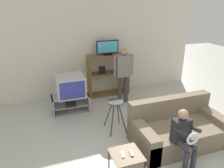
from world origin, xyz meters
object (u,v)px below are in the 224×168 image
object	(u,v)px
snack_table	(126,156)
remote_control_white	(123,154)
television_main	(70,86)
television_flat	(108,48)
folding_stool	(115,107)
person_seated_child	(184,134)
remote_control_black	(131,153)
media_shelf	(108,74)
tv_stand	(70,104)
person_standing_adult	(123,71)
couch	(178,129)

from	to	relation	value
snack_table	remote_control_white	xyz separation A→B (m)	(-0.06, 0.00, 0.05)
television_main	remote_control_white	size ratio (longest dim) A/B	4.56
television_flat	folding_stool	distance (m)	2.06
television_main	remote_control_white	xyz separation A→B (m)	(0.40, -2.38, -0.29)
television_flat	person_seated_child	distance (m)	3.27
remote_control_white	person_seated_child	size ratio (longest dim) A/B	0.15
remote_control_black	person_seated_child	size ratio (longest dim) A/B	0.15
television_flat	media_shelf	bearing A→B (deg)	-18.64
tv_stand	snack_table	bearing A→B (deg)	-78.51
snack_table	remote_control_white	world-z (taller)	remote_control_white
remote_control_white	person_standing_adult	world-z (taller)	person_standing_adult
tv_stand	couch	xyz separation A→B (m)	(1.76, -1.90, 0.06)
snack_table	couch	size ratio (longest dim) A/B	0.27
person_standing_adult	media_shelf	bearing A→B (deg)	106.14
television_flat	person_seated_child	bearing A→B (deg)	-85.49
tv_stand	person_standing_adult	world-z (taller)	person_standing_adult
person_standing_adult	remote_control_white	bearing A→B (deg)	-112.14
media_shelf	person_standing_adult	xyz separation A→B (m)	(0.19, -0.65, 0.29)
tv_stand	television_flat	size ratio (longest dim) A/B	1.42
person_seated_child	person_standing_adult	bearing A→B (deg)	90.96
folding_stool	couch	xyz separation A→B (m)	(1.00, -0.78, -0.27)
television_flat	folding_stool	size ratio (longest dim) A/B	0.92
television_main	snack_table	bearing A→B (deg)	-79.24
remote_control_white	television_flat	bearing A→B (deg)	91.34
tv_stand	snack_table	xyz separation A→B (m)	(0.48, -2.37, 0.13)
tv_stand	person_standing_adult	size ratio (longest dim) A/B	0.59
media_shelf	couch	world-z (taller)	media_shelf
couch	tv_stand	bearing A→B (deg)	132.71
television_main	couch	xyz separation A→B (m)	(1.73, -1.92, -0.41)
couch	remote_control_white	bearing A→B (deg)	-160.71
folding_stool	couch	world-z (taller)	couch
remote_control_black	person_seated_child	xyz separation A→B (m)	(0.89, -0.05, 0.18)
remote_control_white	person_seated_child	distance (m)	1.05
remote_control_black	television_main	bearing A→B (deg)	112.50
television_flat	snack_table	world-z (taller)	television_flat
folding_stool	remote_control_black	world-z (taller)	folding_stool
media_shelf	remote_control_white	xyz separation A→B (m)	(-0.80, -3.08, -0.21)
television_main	media_shelf	xyz separation A→B (m)	(1.19, 0.69, -0.08)
remote_control_white	person_standing_adult	xyz separation A→B (m)	(0.99, 2.42, 0.50)
television_main	person_seated_child	distance (m)	2.84
media_shelf	folding_stool	bearing A→B (deg)	-104.13
television_main	remote_control_white	distance (m)	2.43
folding_stool	television_main	bearing A→B (deg)	122.75
couch	person_seated_child	bearing A→B (deg)	-119.38
snack_table	tv_stand	bearing A→B (deg)	101.49
remote_control_black	couch	bearing A→B (deg)	32.22
folding_stool	person_seated_child	world-z (taller)	person_seated_child
tv_stand	television_main	bearing A→B (deg)	22.97
snack_table	media_shelf	bearing A→B (deg)	76.52
television_main	person_seated_child	size ratio (longest dim) A/B	0.67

